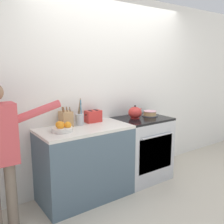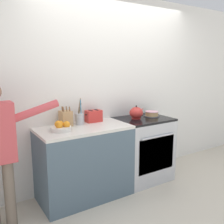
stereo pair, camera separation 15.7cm
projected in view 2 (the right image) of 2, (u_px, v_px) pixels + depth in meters
ground_plane at (140, 192)px, 3.30m from camera, size 16.00×16.00×0.00m
wall_back at (115, 90)px, 3.56m from camera, size 8.00×0.04×2.60m
counter_cabinet at (84, 162)px, 3.12m from camera, size 1.13×0.59×0.91m
stove_range at (143, 149)px, 3.61m from camera, size 0.75×0.63×0.91m
layer_cake at (152, 114)px, 3.64m from camera, size 0.23×0.23×0.08m
tea_kettle at (136, 113)px, 3.49m from camera, size 0.23×0.19×0.19m
knife_block at (66, 118)px, 3.07m from camera, size 0.13×0.15×0.25m
utensil_crock at (80, 118)px, 3.14m from camera, size 0.10×0.10×0.33m
fruit_bowl at (61, 127)px, 2.85m from camera, size 0.24×0.24×0.11m
toaster at (94, 116)px, 3.29m from camera, size 0.22×0.12×0.16m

